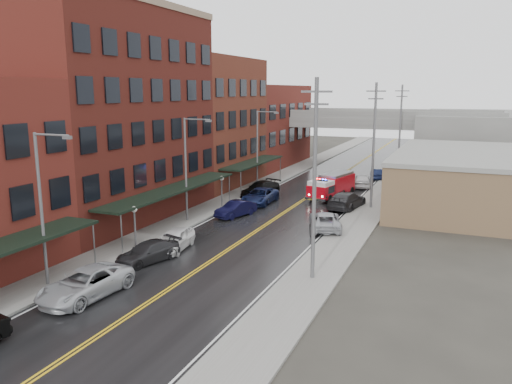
% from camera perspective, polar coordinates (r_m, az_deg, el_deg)
% --- Properties ---
extents(road, '(11.00, 160.00, 0.02)m').
position_cam_1_polar(road, '(46.65, 3.15, -2.44)').
color(road, black).
rests_on(road, ground).
extents(sidewalk_left, '(3.00, 160.00, 0.15)m').
position_cam_1_polar(sidewalk_left, '(49.48, -4.84, -1.57)').
color(sidewalk_left, slate).
rests_on(sidewalk_left, ground).
extents(sidewalk_right, '(3.00, 160.00, 0.15)m').
position_cam_1_polar(sidewalk_right, '(44.80, 11.99, -3.18)').
color(sidewalk_right, slate).
rests_on(sidewalk_right, ground).
extents(curb_left, '(0.30, 160.00, 0.15)m').
position_cam_1_polar(curb_left, '(48.75, -3.12, -1.75)').
color(curb_left, gray).
rests_on(curb_left, ground).
extents(curb_right, '(0.30, 160.00, 0.15)m').
position_cam_1_polar(curb_right, '(45.12, 9.93, -3.00)').
color(curb_right, gray).
rests_on(curb_right, ground).
extents(brick_building_b, '(9.00, 20.00, 18.00)m').
position_cam_1_polar(brick_building_b, '(45.65, -15.95, 8.26)').
color(brick_building_b, '#4C1514').
rests_on(brick_building_b, ground).
extents(brick_building_c, '(9.00, 15.00, 15.00)m').
position_cam_1_polar(brick_building_c, '(60.40, -5.43, 7.91)').
color(brick_building_c, brown).
rests_on(brick_building_c, ground).
extents(brick_building_far, '(9.00, 20.00, 12.00)m').
position_cam_1_polar(brick_building_far, '(76.35, 0.83, 7.58)').
color(brick_building_far, maroon).
rests_on(brick_building_far, ground).
extents(tan_building, '(14.00, 22.00, 5.00)m').
position_cam_1_polar(tan_building, '(53.41, 23.36, 1.14)').
color(tan_building, brown).
rests_on(tan_building, ground).
extents(right_far_block, '(18.00, 30.00, 8.00)m').
position_cam_1_polar(right_far_block, '(83.05, 24.74, 5.47)').
color(right_far_block, slate).
rests_on(right_far_block, ground).
extents(awning_1, '(2.60, 18.00, 3.09)m').
position_cam_1_polar(awning_1, '(43.03, -9.44, 0.29)').
color(awning_1, black).
rests_on(awning_1, ground).
extents(awning_2, '(2.60, 13.00, 3.09)m').
position_cam_1_polar(awning_2, '(58.36, -0.29, 3.38)').
color(awning_2, black).
rests_on(awning_2, ground).
extents(globe_lamp_1, '(0.44, 0.44, 3.12)m').
position_cam_1_polar(globe_lamp_1, '(36.94, -13.72, -2.83)').
color(globe_lamp_1, '#59595B').
rests_on(globe_lamp_1, ground).
extents(globe_lamp_2, '(0.44, 0.44, 3.12)m').
position_cam_1_polar(globe_lamp_2, '(48.61, -3.95, 0.90)').
color(globe_lamp_2, '#59595B').
rests_on(globe_lamp_2, ground).
extents(street_lamp_0, '(2.64, 0.22, 9.00)m').
position_cam_1_polar(street_lamp_0, '(30.54, -23.09, -0.88)').
color(street_lamp_0, '#59595B').
rests_on(street_lamp_0, ground).
extents(street_lamp_1, '(2.64, 0.22, 9.00)m').
position_cam_1_polar(street_lamp_1, '(43.02, -7.76, 3.31)').
color(street_lamp_1, '#59595B').
rests_on(street_lamp_1, ground).
extents(street_lamp_2, '(2.64, 0.22, 9.00)m').
position_cam_1_polar(street_lamp_2, '(57.27, 0.38, 5.45)').
color(street_lamp_2, '#59595B').
rests_on(street_lamp_2, ground).
extents(utility_pole_0, '(1.80, 0.24, 12.00)m').
position_cam_1_polar(utility_pole_0, '(29.21, 6.71, 1.68)').
color(utility_pole_0, '#59595B').
rests_on(utility_pole_0, ground).
extents(utility_pole_1, '(1.80, 0.24, 12.00)m').
position_cam_1_polar(utility_pole_1, '(48.58, 13.30, 5.37)').
color(utility_pole_1, '#59595B').
rests_on(utility_pole_1, ground).
extents(utility_pole_2, '(1.80, 0.24, 12.00)m').
position_cam_1_polar(utility_pole_2, '(68.32, 16.14, 6.93)').
color(utility_pole_2, '#59595B').
rests_on(utility_pole_2, ground).
extents(overpass, '(40.00, 10.00, 7.50)m').
position_cam_1_polar(overpass, '(76.37, 11.35, 7.35)').
color(overpass, slate).
rests_on(overpass, ground).
extents(fire_truck, '(3.98, 7.31, 2.55)m').
position_cam_1_polar(fire_truck, '(53.58, 8.62, 0.78)').
color(fire_truck, '#AD0713').
rests_on(fire_truck, ground).
extents(parked_car_left_2, '(3.06, 5.89, 1.59)m').
position_cam_1_polar(parked_car_left_2, '(29.53, -18.91, -9.88)').
color(parked_car_left_2, '#AFB2B7').
rests_on(parked_car_left_2, ground).
extents(parked_car_left_3, '(3.19, 5.03, 1.36)m').
position_cam_1_polar(parked_car_left_3, '(34.25, -12.26, -6.74)').
color(parked_car_left_3, '#252527').
rests_on(parked_car_left_3, ground).
extents(parked_car_left_4, '(2.49, 4.73, 1.53)m').
position_cam_1_polar(parked_car_left_4, '(36.45, -9.29, -5.36)').
color(parked_car_left_4, white).
rests_on(parked_car_left_4, ground).
extents(parked_car_left_5, '(2.73, 4.57, 1.42)m').
position_cam_1_polar(parked_car_left_5, '(45.29, -2.33, -1.95)').
color(parked_car_left_5, black).
rests_on(parked_car_left_5, ground).
extents(parked_car_left_6, '(2.71, 5.60, 1.54)m').
position_cam_1_polar(parked_car_left_6, '(50.47, 0.46, -0.46)').
color(parked_car_left_6, '#111A42').
rests_on(parked_car_left_6, ground).
extents(parked_car_left_7, '(3.36, 5.82, 1.59)m').
position_cam_1_polar(parked_car_left_7, '(53.92, 0.51, 0.34)').
color(parked_car_left_7, black).
rests_on(parked_car_left_7, ground).
extents(parked_car_right_0, '(3.97, 5.82, 1.48)m').
position_cam_1_polar(parked_car_right_0, '(41.46, 7.88, -3.28)').
color(parked_car_right_0, '#A0A2A7').
rests_on(parked_car_right_0, ground).
extents(parked_car_right_1, '(3.15, 6.05, 1.68)m').
position_cam_1_polar(parked_car_right_1, '(49.07, 10.32, -0.92)').
color(parked_car_right_1, '#28282B').
rests_on(parked_car_right_1, ground).
extents(parked_car_right_2, '(2.91, 5.13, 1.64)m').
position_cam_1_polar(parked_car_right_2, '(60.23, 12.03, 1.30)').
color(parked_car_right_2, silver).
rests_on(parked_car_right_2, ground).
extents(parked_car_right_3, '(2.47, 4.32, 1.35)m').
position_cam_1_polar(parked_car_right_3, '(66.36, 13.67, 2.03)').
color(parked_car_right_3, black).
rests_on(parked_car_right_3, ground).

